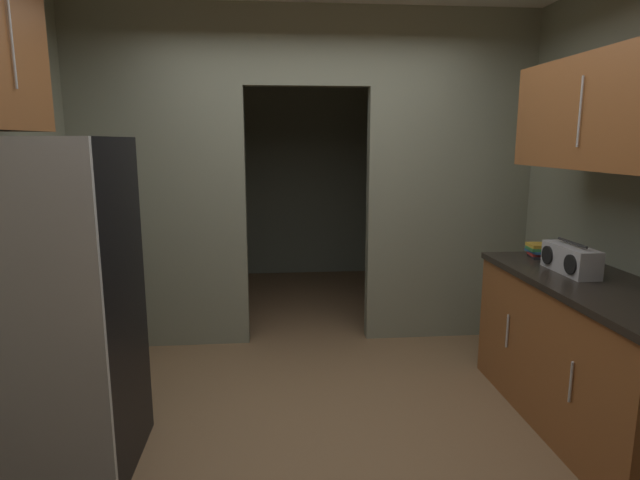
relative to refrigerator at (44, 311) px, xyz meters
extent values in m
plane|color=brown|center=(1.44, 0.12, -0.85)|extent=(20.00, 20.00, 0.00)
cube|color=gray|center=(0.25, 1.69, 0.51)|extent=(1.35, 0.12, 2.72)
cube|color=gray|center=(2.62, 1.69, 0.51)|extent=(1.37, 0.12, 2.72)
cube|color=gray|center=(1.43, 1.69, 1.56)|extent=(1.01, 0.12, 0.61)
cube|color=gray|center=(1.44, 4.06, 0.51)|extent=(3.72, 0.10, 2.72)
cube|color=gray|center=(-0.37, 2.87, 0.51)|extent=(0.10, 2.37, 2.72)
cube|color=gray|center=(3.25, 2.87, 0.51)|extent=(0.10, 2.37, 2.72)
cube|color=black|center=(0.00, 0.02, 0.00)|extent=(0.81, 0.72, 1.70)
cube|color=#B7BABC|center=(0.00, -0.36, 0.00)|extent=(0.81, 0.03, 1.70)
cube|color=brown|center=(2.97, 0.14, -0.43)|extent=(0.62, 1.67, 0.85)
cube|color=black|center=(2.97, 0.14, 0.02)|extent=(0.66, 1.67, 0.04)
cylinder|color=#B7BABC|center=(2.65, -0.23, -0.38)|extent=(0.01, 0.01, 0.22)
cylinder|color=#B7BABC|center=(2.65, 0.50, -0.38)|extent=(0.01, 0.01, 0.22)
cube|color=brown|center=(2.97, 0.14, 0.98)|extent=(0.34, 1.50, 0.62)
cylinder|color=#B7BABC|center=(2.79, 0.14, 0.98)|extent=(0.01, 0.01, 0.37)
cylinder|color=#B7BABC|center=(-0.06, 0.10, 1.36)|extent=(0.01, 0.01, 0.58)
cube|color=#B2B2B7|center=(2.94, 0.34, 0.12)|extent=(0.15, 0.43, 0.17)
cylinder|color=#262626|center=(2.94, 0.34, 0.23)|extent=(0.02, 0.30, 0.02)
cylinder|color=black|center=(2.86, 0.22, 0.12)|extent=(0.01, 0.12, 0.12)
cylinder|color=black|center=(2.86, 0.47, 0.12)|extent=(0.01, 0.12, 0.12)
cube|color=black|center=(2.95, 0.76, 0.05)|extent=(0.12, 0.17, 0.02)
cube|color=red|center=(2.95, 0.77, 0.07)|extent=(0.11, 0.13, 0.02)
cube|color=#2D609E|center=(2.96, 0.77, 0.08)|extent=(0.13, 0.16, 0.02)
cube|color=#388C47|center=(2.95, 0.76, 0.10)|extent=(0.14, 0.15, 0.02)
cube|color=gold|center=(2.95, 0.77, 0.13)|extent=(0.12, 0.15, 0.02)
camera|label=1|loc=(1.14, -2.59, 0.83)|focal=29.36mm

